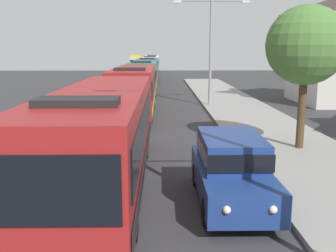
{
  "coord_description": "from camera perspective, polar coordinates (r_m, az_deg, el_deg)",
  "views": [
    {
      "loc": [
        0.49,
        0.64,
        4.21
      ],
      "look_at": [
        0.72,
        14.5,
        1.45
      ],
      "focal_mm": 41.17,
      "sensor_mm": 36.0,
      "label": 1
    }
  ],
  "objects": [
    {
      "name": "bus_fourth_in_line",
      "position": [
        50.88,
        -2.98,
        8.4
      ],
      "size": [
        2.58,
        10.73,
        3.21
      ],
      "color": "#284C8C",
      "rests_on": "ground_plane"
    },
    {
      "name": "bus_middle",
      "position": [
        37.98,
        -3.66,
        7.43
      ],
      "size": [
        2.58,
        10.92,
        3.21
      ],
      "color": "#33724C",
      "rests_on": "ground_plane"
    },
    {
      "name": "bus_tail_end",
      "position": [
        76.14,
        -2.31,
        9.35
      ],
      "size": [
        2.58,
        12.02,
        3.21
      ],
      "color": "silver",
      "rests_on": "ground_plane"
    },
    {
      "name": "bus_rear",
      "position": [
        63.19,
        -2.59,
        8.96
      ],
      "size": [
        2.58,
        10.54,
        3.21
      ],
      "color": "silver",
      "rests_on": "ground_plane"
    },
    {
      "name": "roadside_tree",
      "position": [
        16.72,
        19.75,
        11.12
      ],
      "size": [
        3.21,
        3.21,
        5.84
      ],
      "color": "#4C3823",
      "rests_on": "sidewalk"
    },
    {
      "name": "streetlamp_mid",
      "position": [
        29.06,
        6.35,
        12.52
      ],
      "size": [
        5.49,
        0.28,
        7.71
      ],
      "color": "gray",
      "rests_on": "sidewalk"
    },
    {
      "name": "bus_lead",
      "position": [
        11.92,
        -9.54,
        -1.11
      ],
      "size": [
        2.58,
        11.43,
        3.21
      ],
      "color": "maroon",
      "rests_on": "ground_plane"
    },
    {
      "name": "white_suv",
      "position": [
        10.81,
        9.33,
        -6.0
      ],
      "size": [
        1.86,
        4.67,
        1.9
      ],
      "color": "navy",
      "rests_on": "ground_plane"
    },
    {
      "name": "box_truck_oncoming",
      "position": [
        79.14,
        -4.68,
        9.4
      ],
      "size": [
        2.35,
        7.07,
        3.15
      ],
      "color": "#B7B7BC",
      "rests_on": "ground_plane"
    },
    {
      "name": "bus_second_in_line",
      "position": [
        25.27,
        -5.01,
        5.49
      ],
      "size": [
        2.58,
        10.63,
        3.21
      ],
      "color": "maroon",
      "rests_on": "ground_plane"
    }
  ]
}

